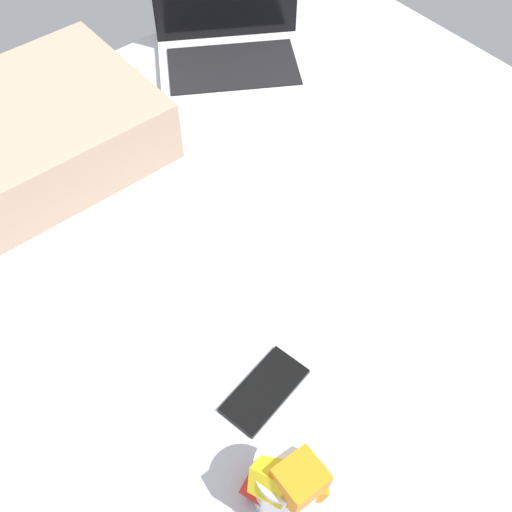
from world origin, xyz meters
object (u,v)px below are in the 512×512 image
object	(u,v)px
snack_cup	(287,481)
pillow	(16,141)
cell_phone	(265,390)
laptop	(230,46)

from	to	relation	value
snack_cup	pillow	size ratio (longest dim) A/B	0.27
cell_phone	pillow	bearing A→B (deg)	173.64
cell_phone	pillow	world-z (taller)	pillow
cell_phone	laptop	bearing A→B (deg)	134.56
laptop	snack_cup	world-z (taller)	laptop
snack_cup	pillow	xyz separation A→B (cm)	(2.33, 81.94, 0.27)
cell_phone	pillow	xyz separation A→B (cm)	(-5.50, 68.10, 6.10)
laptop	snack_cup	xyz separation A→B (cm)	(-55.06, -82.67, 1.82)
snack_cup	pillow	world-z (taller)	snack_cup
pillow	laptop	bearing A→B (deg)	0.80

